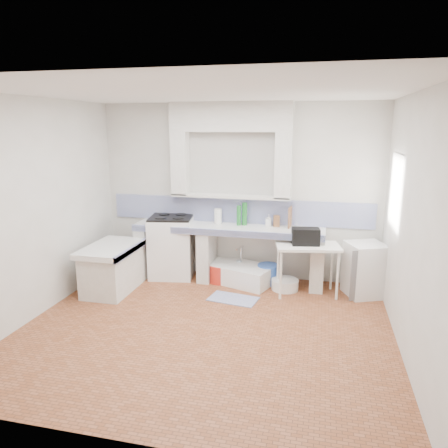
% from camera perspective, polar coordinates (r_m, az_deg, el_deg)
% --- Properties ---
extents(floor, '(4.50, 4.50, 0.00)m').
position_cam_1_polar(floor, '(5.38, -2.49, -13.89)').
color(floor, '#975535').
rests_on(floor, ground).
extents(ceiling, '(4.50, 4.50, 0.00)m').
position_cam_1_polar(ceiling, '(4.81, -2.83, 17.35)').
color(ceiling, silver).
rests_on(ceiling, ground).
extents(wall_back, '(4.50, 0.00, 4.50)m').
position_cam_1_polar(wall_back, '(6.82, 1.91, 4.31)').
color(wall_back, silver).
rests_on(wall_back, ground).
extents(wall_front, '(4.50, 0.00, 4.50)m').
position_cam_1_polar(wall_front, '(3.11, -12.76, -6.87)').
color(wall_front, silver).
rests_on(wall_front, ground).
extents(wall_left, '(0.00, 4.50, 4.50)m').
position_cam_1_polar(wall_left, '(5.92, -24.12, 1.81)').
color(wall_left, silver).
rests_on(wall_left, ground).
extents(wall_right, '(0.00, 4.50, 4.50)m').
position_cam_1_polar(wall_right, '(4.83, 24.02, -0.53)').
color(wall_right, silver).
rests_on(wall_right, ground).
extents(alcove_mass, '(1.90, 0.25, 0.45)m').
position_cam_1_polar(alcove_mass, '(6.64, 0.90, 14.25)').
color(alcove_mass, silver).
rests_on(alcove_mass, ground).
extents(window_frame, '(0.35, 0.86, 1.06)m').
position_cam_1_polar(window_frame, '(5.98, 23.79, 3.89)').
color(window_frame, '#381F11').
rests_on(window_frame, ground).
extents(lace_valance, '(0.01, 0.84, 0.24)m').
position_cam_1_polar(lace_valance, '(5.91, 22.74, 7.61)').
color(lace_valance, white).
rests_on(lace_valance, ground).
extents(counter_slab, '(3.00, 0.60, 0.08)m').
position_cam_1_polar(counter_slab, '(6.66, 0.53, -0.63)').
color(counter_slab, white).
rests_on(counter_slab, ground).
extents(counter_lip, '(3.00, 0.04, 0.10)m').
position_cam_1_polar(counter_lip, '(6.40, -0.02, -1.22)').
color(counter_lip, navy).
rests_on(counter_lip, ground).
extents(counter_pier_left, '(0.20, 0.55, 0.82)m').
position_cam_1_polar(counter_pier_left, '(7.21, -10.43, -3.50)').
color(counter_pier_left, silver).
rests_on(counter_pier_left, ground).
extents(counter_pier_mid, '(0.20, 0.55, 0.82)m').
position_cam_1_polar(counter_pier_mid, '(6.86, -2.34, -4.13)').
color(counter_pier_mid, silver).
rests_on(counter_pier_mid, ground).
extents(counter_pier_right, '(0.20, 0.55, 0.82)m').
position_cam_1_polar(counter_pier_right, '(6.64, 12.45, -5.05)').
color(counter_pier_right, silver).
rests_on(counter_pier_right, ground).
extents(peninsula_top, '(0.70, 1.10, 0.08)m').
position_cam_1_polar(peninsula_top, '(6.53, -14.91, -3.19)').
color(peninsula_top, white).
rests_on(peninsula_top, ground).
extents(peninsula_base, '(0.60, 1.00, 0.62)m').
position_cam_1_polar(peninsula_base, '(6.64, -14.73, -6.09)').
color(peninsula_base, silver).
rests_on(peninsula_base, ground).
extents(peninsula_lip, '(0.04, 1.10, 0.10)m').
position_cam_1_polar(peninsula_lip, '(6.39, -12.29, -3.41)').
color(peninsula_lip, navy).
rests_on(peninsula_lip, ground).
extents(backsplash, '(4.27, 0.03, 0.40)m').
position_cam_1_polar(backsplash, '(6.86, 1.87, 1.82)').
color(backsplash, navy).
rests_on(backsplash, ground).
extents(stove, '(0.79, 0.77, 0.98)m').
position_cam_1_polar(stove, '(7.04, -7.03, -3.11)').
color(stove, white).
rests_on(stove, ground).
extents(sink, '(1.22, 0.92, 0.26)m').
position_cam_1_polar(sink, '(6.81, 1.94, -6.75)').
color(sink, white).
rests_on(sink, ground).
extents(side_table, '(0.99, 0.67, 0.04)m').
position_cam_1_polar(side_table, '(6.37, 11.11, -6.07)').
color(side_table, white).
rests_on(side_table, ground).
extents(fridge, '(0.66, 0.66, 0.78)m').
position_cam_1_polar(fridge, '(6.55, 18.47, -5.84)').
color(fridge, white).
rests_on(fridge, ground).
extents(bucket_red, '(0.36, 0.36, 0.29)m').
position_cam_1_polar(bucket_red, '(6.78, -0.65, -6.71)').
color(bucket_red, red).
rests_on(bucket_red, ground).
extents(bucket_orange, '(0.28, 0.28, 0.24)m').
position_cam_1_polar(bucket_orange, '(6.70, 1.84, -7.16)').
color(bucket_orange, '#E94807').
rests_on(bucket_orange, ground).
extents(bucket_blue, '(0.39, 0.39, 0.31)m').
position_cam_1_polar(bucket_blue, '(6.77, 5.94, -6.72)').
color(bucket_blue, blue).
rests_on(bucket_blue, ground).
extents(basin_white, '(0.47, 0.47, 0.16)m').
position_cam_1_polar(basin_white, '(6.59, 8.21, -8.06)').
color(basin_white, white).
rests_on(basin_white, ground).
extents(water_bottle_a, '(0.09, 0.09, 0.31)m').
position_cam_1_polar(water_bottle_a, '(6.93, 2.01, -6.16)').
color(water_bottle_a, silver).
rests_on(water_bottle_a, ground).
extents(water_bottle_b, '(0.08, 0.08, 0.28)m').
position_cam_1_polar(water_bottle_b, '(6.97, 2.39, -6.21)').
color(water_bottle_b, silver).
rests_on(water_bottle_b, ground).
extents(black_bag, '(0.42, 0.29, 0.25)m').
position_cam_1_polar(black_bag, '(6.23, 10.94, -1.67)').
color(black_bag, black).
rests_on(black_bag, side_table).
extents(green_bottle_a, '(0.09, 0.09, 0.32)m').
position_cam_1_polar(green_bottle_a, '(6.69, 2.01, 1.15)').
color(green_bottle_a, '#1C6D27').
rests_on(green_bottle_a, counter_slab).
extents(green_bottle_b, '(0.09, 0.09, 0.36)m').
position_cam_1_polar(green_bottle_b, '(6.70, 2.79, 1.36)').
color(green_bottle_b, '#1C6D27').
rests_on(green_bottle_b, counter_slab).
extents(knife_block, '(0.11, 0.09, 0.18)m').
position_cam_1_polar(knife_block, '(6.65, 7.08, 0.39)').
color(knife_block, '#906139').
rests_on(knife_block, counter_slab).
extents(cutting_board, '(0.04, 0.23, 0.32)m').
position_cam_1_polar(cutting_board, '(6.63, 8.88, 0.90)').
color(cutting_board, '#906139').
rests_on(cutting_board, counter_slab).
extents(paper_towel, '(0.16, 0.16, 0.24)m').
position_cam_1_polar(paper_towel, '(6.81, -0.81, 1.06)').
color(paper_towel, white).
rests_on(paper_towel, counter_slab).
extents(soap_bottle, '(0.09, 0.09, 0.19)m').
position_cam_1_polar(soap_bottle, '(6.67, 6.02, 0.49)').
color(soap_bottle, white).
rests_on(soap_bottle, counter_slab).
extents(rug, '(0.75, 0.50, 0.01)m').
position_cam_1_polar(rug, '(6.20, 1.24, -10.06)').
color(rug, '#40458F').
rests_on(rug, ground).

